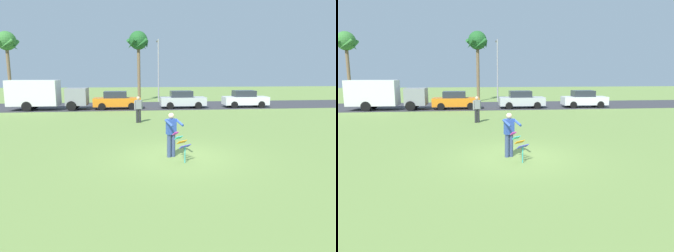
% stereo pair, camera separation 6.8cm
% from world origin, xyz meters
% --- Properties ---
extents(ground_plane, '(120.00, 120.00, 0.00)m').
position_xyz_m(ground_plane, '(0.00, 0.00, 0.00)').
color(ground_plane, olive).
extents(road_strip, '(120.00, 8.00, 0.01)m').
position_xyz_m(road_strip, '(0.00, 19.05, 0.01)').
color(road_strip, '#38383D').
rests_on(road_strip, ground).
extents(person_kite_flyer, '(0.69, 0.76, 1.73)m').
position_xyz_m(person_kite_flyer, '(-0.26, 0.02, 0.95)').
color(person_kite_flyer, '#384772').
rests_on(person_kite_flyer, ground).
extents(kite_held, '(0.67, 0.72, 1.09)m').
position_xyz_m(kite_held, '(0.02, -0.71, 0.72)').
color(kite_held, '#D83399').
rests_on(kite_held, ground).
extents(parked_truck_grey_van, '(6.74, 2.23, 2.62)m').
position_xyz_m(parked_truck_grey_van, '(-9.36, 16.65, 1.41)').
color(parked_truck_grey_van, gray).
rests_on(parked_truck_grey_van, ground).
extents(parked_car_orange, '(4.21, 1.86, 1.60)m').
position_xyz_m(parked_car_orange, '(-3.01, 16.65, 0.77)').
color(parked_car_orange, orange).
rests_on(parked_car_orange, ground).
extents(parked_car_silver, '(4.21, 1.84, 1.60)m').
position_xyz_m(parked_car_silver, '(3.04, 16.65, 0.77)').
color(parked_car_silver, silver).
rests_on(parked_car_silver, ground).
extents(parked_car_white, '(4.25, 1.94, 1.60)m').
position_xyz_m(parked_car_white, '(9.10, 16.65, 0.77)').
color(parked_car_white, white).
rests_on(parked_car_white, ground).
extents(palm_tree_left_near, '(2.58, 2.71, 7.83)m').
position_xyz_m(palm_tree_left_near, '(-15.36, 25.60, 6.46)').
color(palm_tree_left_near, brown).
rests_on(palm_tree_left_near, ground).
extents(palm_tree_right_near, '(2.58, 2.71, 7.96)m').
position_xyz_m(palm_tree_right_near, '(-0.74, 24.58, 6.58)').
color(palm_tree_right_near, brown).
rests_on(palm_tree_right_near, ground).
extents(streetlight_pole, '(0.24, 1.65, 7.00)m').
position_xyz_m(streetlight_pole, '(1.47, 23.91, 4.00)').
color(streetlight_pole, '#9E9EA3').
rests_on(streetlight_pole, ground).
extents(person_walker_near, '(0.54, 0.33, 1.73)m').
position_xyz_m(person_walker_near, '(-1.29, 8.58, 0.93)').
color(person_walker_near, '#26262B').
rests_on(person_walker_near, ground).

